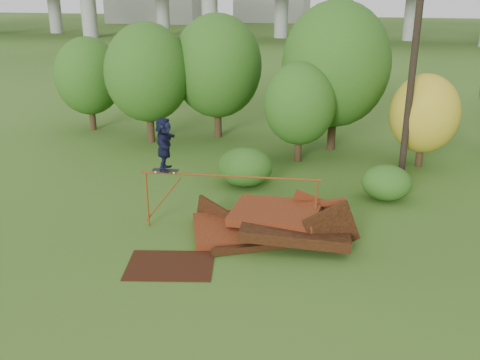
% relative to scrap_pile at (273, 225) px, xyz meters
% --- Properties ---
extents(ground, '(240.00, 240.00, 0.00)m').
position_rel_scrap_pile_xyz_m(ground, '(-0.37, -1.43, -0.39)').
color(ground, '#2D5116').
rests_on(ground, ground).
extents(scrap_pile, '(5.46, 3.38, 1.80)m').
position_rel_scrap_pile_xyz_m(scrap_pile, '(0.00, 0.00, 0.00)').
color(scrap_pile, '#4F170E').
rests_on(scrap_pile, ground).
extents(grind_rail, '(5.68, 0.53, 1.90)m').
position_rel_scrap_pile_xyz_m(grind_rail, '(-1.40, 0.13, 1.13)').
color(grind_rail, brown).
rests_on(grind_rail, ground).
extents(skateboard, '(0.84, 0.29, 0.09)m').
position_rel_scrap_pile_xyz_m(skateboard, '(-3.44, -0.04, 1.58)').
color(skateboard, black).
rests_on(skateboard, grind_rail).
extents(skater, '(0.82, 1.64, 1.69)m').
position_rel_scrap_pile_xyz_m(skater, '(-3.44, -0.04, 2.44)').
color(skater, black).
rests_on(skater, skateboard).
extents(flat_plate, '(2.70, 2.16, 0.03)m').
position_rel_scrap_pile_xyz_m(flat_plate, '(-2.52, -2.46, -0.38)').
color(flat_plate, black).
rests_on(flat_plate, ground).
extents(tree_0, '(4.13, 4.13, 5.83)m').
position_rel_scrap_pile_xyz_m(tree_0, '(-7.68, 9.28, 3.05)').
color(tree_0, black).
rests_on(tree_0, ground).
extents(tree_1, '(4.44, 4.44, 6.18)m').
position_rel_scrap_pile_xyz_m(tree_1, '(-4.63, 10.89, 3.23)').
color(tree_1, black).
rests_on(tree_1, ground).
extents(tree_2, '(3.13, 3.13, 4.41)m').
position_rel_scrap_pile_xyz_m(tree_2, '(-0.13, 7.76, 2.21)').
color(tree_2, black).
rests_on(tree_2, ground).
extents(tree_3, '(4.94, 4.94, 6.86)m').
position_rel_scrap_pile_xyz_m(tree_3, '(1.20, 9.92, 3.62)').
color(tree_3, black).
rests_on(tree_3, ground).
extents(tree_4, '(2.90, 2.90, 4.00)m').
position_rel_scrap_pile_xyz_m(tree_4, '(5.09, 8.21, 1.94)').
color(tree_4, black).
rests_on(tree_4, ground).
extents(tree_6, '(3.53, 3.53, 4.94)m').
position_rel_scrap_pile_xyz_m(tree_6, '(-11.64, 10.82, 2.51)').
color(tree_6, black).
rests_on(tree_6, ground).
extents(shrub_left, '(2.16, 1.99, 1.50)m').
position_rel_scrap_pile_xyz_m(shrub_left, '(-1.81, 4.31, 0.36)').
color(shrub_left, '#1D4A13').
rests_on(shrub_left, ground).
extents(shrub_right, '(1.82, 1.67, 1.29)m').
position_rel_scrap_pile_xyz_m(shrub_right, '(3.56, 4.00, 0.25)').
color(shrub_right, '#1D4A13').
rests_on(shrub_right, ground).
extents(utility_pole, '(1.40, 0.28, 11.01)m').
position_rel_scrap_pile_xyz_m(utility_pole, '(4.31, 7.06, 5.18)').
color(utility_pole, black).
rests_on(utility_pole, ground).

